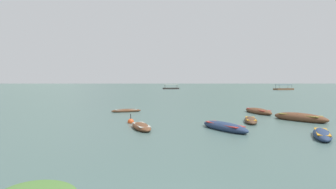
{
  "coord_description": "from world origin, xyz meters",
  "views": [
    {
      "loc": [
        0.18,
        -4.63,
        3.23
      ],
      "look_at": [
        -1.65,
        39.66,
        1.21
      ],
      "focal_mm": 27.47,
      "sensor_mm": 36.0,
      "label": 1
    }
  ],
  "objects_px": {
    "rowboat_0": "(251,120)",
    "rowboat_3": "(141,127)",
    "ferry_0": "(171,88)",
    "mooring_buoy": "(131,122)",
    "rowboat_6": "(258,111)",
    "rowboat_5": "(322,134)",
    "rowboat_7": "(126,111)",
    "ferry_1": "(284,89)",
    "rowboat_4": "(300,118)",
    "rowboat_2": "(224,127)"
  },
  "relations": [
    {
      "from": "rowboat_6",
      "to": "ferry_0",
      "type": "xyz_separation_m",
      "value": [
        -12.27,
        102.53,
        0.23
      ]
    },
    {
      "from": "rowboat_4",
      "to": "rowboat_7",
      "type": "relative_size",
      "value": 1.32
    },
    {
      "from": "rowboat_4",
      "to": "rowboat_7",
      "type": "distance_m",
      "value": 17.2
    },
    {
      "from": "mooring_buoy",
      "to": "ferry_1",
      "type": "bearing_deg",
      "value": 62.32
    },
    {
      "from": "rowboat_7",
      "to": "ferry_1",
      "type": "relative_size",
      "value": 0.34
    },
    {
      "from": "rowboat_3",
      "to": "rowboat_7",
      "type": "height_order",
      "value": "rowboat_3"
    },
    {
      "from": "rowboat_6",
      "to": "ferry_0",
      "type": "height_order",
      "value": "ferry_0"
    },
    {
      "from": "rowboat_4",
      "to": "mooring_buoy",
      "type": "relative_size",
      "value": 4.98
    },
    {
      "from": "ferry_1",
      "to": "rowboat_0",
      "type": "bearing_deg",
      "value": -113.21
    },
    {
      "from": "mooring_buoy",
      "to": "rowboat_6",
      "type": "bearing_deg",
      "value": 29.92
    },
    {
      "from": "ferry_0",
      "to": "rowboat_5",
      "type": "bearing_deg",
      "value": -83.84
    },
    {
      "from": "rowboat_7",
      "to": "ferry_0",
      "type": "distance_m",
      "value": 101.82
    },
    {
      "from": "rowboat_7",
      "to": "ferry_0",
      "type": "xyz_separation_m",
      "value": [
        1.95,
        101.8,
        0.31
      ]
    },
    {
      "from": "rowboat_7",
      "to": "ferry_0",
      "type": "bearing_deg",
      "value": 88.9
    },
    {
      "from": "rowboat_5",
      "to": "rowboat_6",
      "type": "relative_size",
      "value": 0.82
    },
    {
      "from": "rowboat_3",
      "to": "rowboat_5",
      "type": "bearing_deg",
      "value": -11.63
    },
    {
      "from": "rowboat_3",
      "to": "rowboat_7",
      "type": "xyz_separation_m",
      "value": [
        -3.2,
        10.39,
        -0.02
      ]
    },
    {
      "from": "rowboat_5",
      "to": "rowboat_4",
      "type": "bearing_deg",
      "value": 74.81
    },
    {
      "from": "rowboat_2",
      "to": "rowboat_4",
      "type": "bearing_deg",
      "value": 32.23
    },
    {
      "from": "mooring_buoy",
      "to": "rowboat_7",
      "type": "bearing_deg",
      "value": 104.15
    },
    {
      "from": "rowboat_3",
      "to": "rowboat_6",
      "type": "height_order",
      "value": "rowboat_6"
    },
    {
      "from": "rowboat_6",
      "to": "ferry_0",
      "type": "relative_size",
      "value": 0.54
    },
    {
      "from": "rowboat_3",
      "to": "rowboat_0",
      "type": "bearing_deg",
      "value": 21.64
    },
    {
      "from": "rowboat_4",
      "to": "ferry_1",
      "type": "height_order",
      "value": "ferry_1"
    },
    {
      "from": "rowboat_4",
      "to": "ferry_0",
      "type": "relative_size",
      "value": 0.53
    },
    {
      "from": "rowboat_0",
      "to": "rowboat_4",
      "type": "distance_m",
      "value": 4.58
    },
    {
      "from": "rowboat_2",
      "to": "rowboat_0",
      "type": "bearing_deg",
      "value": 51.5
    },
    {
      "from": "rowboat_2",
      "to": "ferry_1",
      "type": "relative_size",
      "value": 0.43
    },
    {
      "from": "rowboat_4",
      "to": "rowboat_7",
      "type": "bearing_deg",
      "value": 159.82
    },
    {
      "from": "rowboat_0",
      "to": "rowboat_2",
      "type": "xyz_separation_m",
      "value": [
        -2.74,
        -3.45,
        0.05
      ]
    },
    {
      "from": "rowboat_0",
      "to": "ferry_1",
      "type": "height_order",
      "value": "ferry_1"
    },
    {
      "from": "rowboat_5",
      "to": "ferry_0",
      "type": "relative_size",
      "value": 0.44
    },
    {
      "from": "rowboat_0",
      "to": "rowboat_5",
      "type": "height_order",
      "value": "rowboat_5"
    },
    {
      "from": "rowboat_7",
      "to": "ferry_1",
      "type": "bearing_deg",
      "value": 59.4
    },
    {
      "from": "ferry_1",
      "to": "rowboat_6",
      "type": "bearing_deg",
      "value": -113.3
    },
    {
      "from": "rowboat_0",
      "to": "ferry_0",
      "type": "relative_size",
      "value": 0.41
    },
    {
      "from": "rowboat_2",
      "to": "rowboat_3",
      "type": "height_order",
      "value": "rowboat_2"
    },
    {
      "from": "rowboat_2",
      "to": "mooring_buoy",
      "type": "relative_size",
      "value": 4.77
    },
    {
      "from": "rowboat_3",
      "to": "ferry_0",
      "type": "height_order",
      "value": "ferry_0"
    },
    {
      "from": "rowboat_3",
      "to": "rowboat_6",
      "type": "relative_size",
      "value": 0.74
    },
    {
      "from": "rowboat_3",
      "to": "ferry_1",
      "type": "distance_m",
      "value": 112.62
    },
    {
      "from": "rowboat_4",
      "to": "ferry_1",
      "type": "distance_m",
      "value": 103.31
    },
    {
      "from": "rowboat_0",
      "to": "rowboat_6",
      "type": "relative_size",
      "value": 0.76
    },
    {
      "from": "rowboat_7",
      "to": "mooring_buoy",
      "type": "bearing_deg",
      "value": -75.85
    },
    {
      "from": "rowboat_2",
      "to": "ferry_0",
      "type": "height_order",
      "value": "ferry_0"
    },
    {
      "from": "rowboat_0",
      "to": "rowboat_3",
      "type": "distance_m",
      "value": 9.14
    },
    {
      "from": "rowboat_6",
      "to": "rowboat_4",
      "type": "bearing_deg",
      "value": -69.72
    },
    {
      "from": "ferry_0",
      "to": "mooring_buoy",
      "type": "distance_m",
      "value": 109.59
    },
    {
      "from": "rowboat_5",
      "to": "rowboat_7",
      "type": "bearing_deg",
      "value": 138.47
    },
    {
      "from": "ferry_1",
      "to": "ferry_0",
      "type": "bearing_deg",
      "value": 167.52
    }
  ]
}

